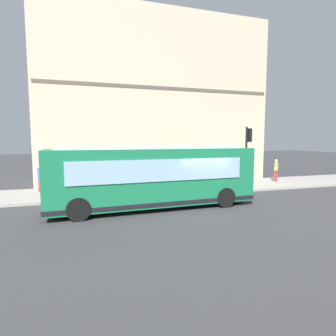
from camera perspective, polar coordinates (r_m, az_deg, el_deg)
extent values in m
plane|color=#38383A|center=(14.11, 6.73, -7.93)|extent=(120.00, 120.00, 0.00)
cube|color=#9E9991|center=(18.51, 0.72, -4.34)|extent=(4.42, 40.00, 0.15)
cube|color=beige|center=(23.71, -3.41, 13.50)|extent=(6.57, 17.77, 13.01)
cube|color=brown|center=(20.82, -1.31, 16.39)|extent=(0.36, 17.42, 0.24)
cube|color=slate|center=(20.45, -1.20, 0.95)|extent=(0.12, 12.44, 2.40)
cube|color=#197247|center=(13.45, -3.07, -1.64)|extent=(2.95, 10.10, 2.70)
cube|color=silver|center=(13.34, -3.10, 4.38)|extent=(2.53, 9.09, 0.12)
cube|color=#8CB2C6|center=(12.91, -24.78, -0.48)|extent=(2.20, 0.18, 1.20)
cube|color=#8CB2C6|center=(14.62, -4.49, 0.53)|extent=(0.43, 8.19, 1.00)
cube|color=#8CB2C6|center=(12.20, -1.38, -0.51)|extent=(0.43, 8.19, 1.00)
cube|color=black|center=(13.66, -3.04, -6.51)|extent=(3.00, 10.15, 0.20)
cylinder|color=black|center=(14.23, -18.53, -6.01)|extent=(0.35, 1.01, 1.00)
cylinder|color=black|center=(11.99, -18.30, -8.22)|extent=(0.35, 1.01, 1.00)
cylinder|color=black|center=(15.94, 7.58, -4.50)|extent=(0.35, 1.01, 1.00)
cylinder|color=black|center=(13.98, 11.91, -6.05)|extent=(0.35, 1.01, 1.00)
cylinder|color=black|center=(18.89, 16.05, 2.11)|extent=(0.14, 0.14, 4.08)
cube|color=black|center=(18.96, 16.67, 6.61)|extent=(0.32, 0.24, 0.90)
sphere|color=red|center=(19.04, 17.02, 7.44)|extent=(0.20, 0.20, 0.20)
sphere|color=yellow|center=(19.04, 17.00, 6.60)|extent=(0.20, 0.20, 0.20)
sphere|color=green|center=(19.03, 16.97, 5.76)|extent=(0.20, 0.20, 0.20)
cylinder|color=red|center=(17.19, 0.91, -3.94)|extent=(0.24, 0.24, 0.55)
sphere|color=red|center=(17.13, 0.91, -2.77)|extent=(0.22, 0.22, 0.22)
cylinder|color=red|center=(17.23, 1.45, -3.75)|extent=(0.10, 0.12, 0.10)
cylinder|color=red|center=(17.34, 0.74, -3.69)|extent=(0.12, 0.10, 0.10)
cylinder|color=#B23338|center=(22.65, 21.50, -1.60)|extent=(0.14, 0.14, 0.84)
cylinder|color=#B23338|center=(22.75, 21.86, -1.58)|extent=(0.14, 0.14, 0.84)
cylinder|color=#99994C|center=(22.62, 21.75, 0.30)|extent=(0.32, 0.32, 0.67)
sphere|color=beige|center=(22.59, 21.80, 1.43)|extent=(0.23, 0.23, 0.23)
cylinder|color=#B23338|center=(18.57, -24.88, -3.31)|extent=(0.14, 0.14, 0.84)
cylinder|color=#B23338|center=(18.63, -25.40, -3.30)|extent=(0.14, 0.14, 0.84)
cylinder|color=#3359A5|center=(18.50, -25.24, -1.01)|extent=(0.32, 0.32, 0.66)
sphere|color=beige|center=(18.46, -25.30, 0.37)|extent=(0.23, 0.23, 0.23)
cylinder|color=black|center=(21.64, 13.12, -1.62)|extent=(0.14, 0.14, 0.88)
cylinder|color=black|center=(21.56, 13.54, -1.65)|extent=(0.14, 0.14, 0.88)
cylinder|color=#3F8C4C|center=(21.51, 13.38, 0.45)|extent=(0.32, 0.32, 0.70)
sphere|color=beige|center=(21.48, 13.41, 1.70)|extent=(0.24, 0.24, 0.24)
cylinder|color=black|center=(18.24, -15.02, -3.18)|extent=(0.14, 0.14, 0.80)
cylinder|color=black|center=(18.35, -15.45, -3.14)|extent=(0.14, 0.14, 0.80)
cylinder|color=black|center=(18.20, -15.29, -0.94)|extent=(0.32, 0.32, 0.63)
sphere|color=#9E704C|center=(18.15, -15.33, 0.38)|extent=(0.22, 0.22, 0.22)
cube|color=#197233|center=(17.56, -18.30, -3.45)|extent=(0.44, 0.40, 0.90)
cube|color=#8CB2C6|center=(17.53, -17.64, -2.85)|extent=(0.35, 0.03, 0.30)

